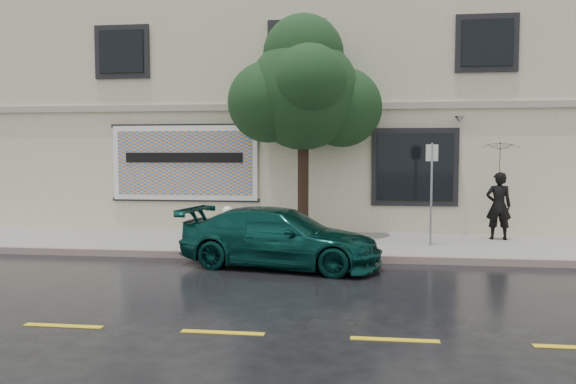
# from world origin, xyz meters

# --- Properties ---
(ground) EXTENTS (90.00, 90.00, 0.00)m
(ground) POSITION_xyz_m (0.00, 0.00, 0.00)
(ground) COLOR black
(ground) RESTS_ON ground
(sidewalk) EXTENTS (20.00, 3.50, 0.15)m
(sidewalk) POSITION_xyz_m (0.00, 3.25, 0.07)
(sidewalk) COLOR gray
(sidewalk) RESTS_ON ground
(curb) EXTENTS (20.00, 0.18, 0.16)m
(curb) POSITION_xyz_m (0.00, 1.50, 0.07)
(curb) COLOR gray
(curb) RESTS_ON ground
(road_marking) EXTENTS (19.00, 0.12, 0.01)m
(road_marking) POSITION_xyz_m (0.00, -3.50, 0.01)
(road_marking) COLOR gold
(road_marking) RESTS_ON ground
(building) EXTENTS (20.00, 8.12, 7.00)m
(building) POSITION_xyz_m (0.00, 9.00, 3.50)
(building) COLOR beige
(building) RESTS_ON ground
(billboard) EXTENTS (4.30, 0.16, 2.20)m
(billboard) POSITION_xyz_m (-3.20, 4.92, 2.05)
(billboard) COLOR white
(billboard) RESTS_ON ground
(car) EXTENTS (4.41, 2.58, 1.21)m
(car) POSITION_xyz_m (0.13, 0.82, 0.60)
(car) COLOR #08342E
(car) RESTS_ON ground
(pedestrian) EXTENTS (0.64, 0.44, 1.71)m
(pedestrian) POSITION_xyz_m (5.21, 4.15, 1.00)
(pedestrian) COLOR black
(pedestrian) RESTS_ON sidewalk
(umbrella) EXTENTS (1.37, 1.37, 0.79)m
(umbrella) POSITION_xyz_m (5.21, 4.15, 2.25)
(umbrella) COLOR black
(umbrella) RESTS_ON pedestrian
(street_tree) EXTENTS (2.84, 2.84, 5.09)m
(street_tree) POSITION_xyz_m (0.30, 3.80, 3.80)
(street_tree) COLOR #332216
(street_tree) RESTS_ON sidewalk
(fire_hydrant) EXTENTS (0.36, 0.33, 0.87)m
(fire_hydrant) POSITION_xyz_m (-1.50, 3.00, 0.57)
(fire_hydrant) COLOR white
(fire_hydrant) RESTS_ON sidewalk
(sign_pole) EXTENTS (0.29, 0.10, 2.42)m
(sign_pole) POSITION_xyz_m (3.41, 2.98, 1.61)
(sign_pole) COLOR gray
(sign_pole) RESTS_ON sidewalk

